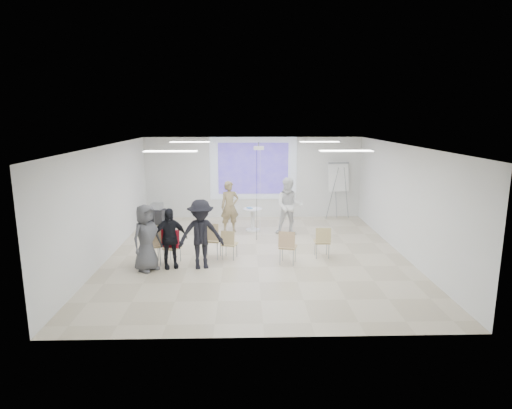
{
  "coord_description": "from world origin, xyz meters",
  "views": [
    {
      "loc": [
        -0.33,
        -11.26,
        3.75
      ],
      "look_at": [
        0.0,
        0.8,
        1.25
      ],
      "focal_mm": 30.0,
      "sensor_mm": 36.0,
      "label": 1
    }
  ],
  "objects_px": {
    "player_left": "(230,203)",
    "audience_left": "(169,234)",
    "player_right": "(289,203)",
    "flipchart_easel": "(338,177)",
    "av_cart": "(157,215)",
    "pedestal_table": "(253,218)",
    "laptop": "(212,238)",
    "chair_right_far": "(322,240)",
    "chair_center": "(229,242)",
    "audience_mid": "(201,230)",
    "chair_far_left": "(151,243)",
    "chair_left_mid": "(171,246)",
    "chair_left_inner": "(211,237)",
    "audience_outer": "(146,234)",
    "chair_right_inner": "(287,245)"
  },
  "relations": [
    {
      "from": "chair_far_left",
      "to": "laptop",
      "type": "height_order",
      "value": "chair_far_left"
    },
    {
      "from": "audience_mid",
      "to": "chair_center",
      "type": "bearing_deg",
      "value": 31.42
    },
    {
      "from": "pedestal_table",
      "to": "chair_far_left",
      "type": "distance_m",
      "value": 4.22
    },
    {
      "from": "pedestal_table",
      "to": "player_left",
      "type": "bearing_deg",
      "value": -171.34
    },
    {
      "from": "laptop",
      "to": "av_cart",
      "type": "relative_size",
      "value": 0.48
    },
    {
      "from": "player_left",
      "to": "audience_left",
      "type": "height_order",
      "value": "player_left"
    },
    {
      "from": "av_cart",
      "to": "pedestal_table",
      "type": "bearing_deg",
      "value": -3.06
    },
    {
      "from": "audience_outer",
      "to": "av_cart",
      "type": "relative_size",
      "value": 2.43
    },
    {
      "from": "chair_right_far",
      "to": "audience_left",
      "type": "distance_m",
      "value": 4.03
    },
    {
      "from": "player_right",
      "to": "flipchart_easel",
      "type": "distance_m",
      "value": 2.94
    },
    {
      "from": "player_right",
      "to": "audience_left",
      "type": "xyz_separation_m",
      "value": [
        -3.31,
        -3.05,
        -0.14
      ]
    },
    {
      "from": "chair_left_mid",
      "to": "chair_left_inner",
      "type": "relative_size",
      "value": 0.8
    },
    {
      "from": "player_left",
      "to": "audience_outer",
      "type": "height_order",
      "value": "player_left"
    },
    {
      "from": "chair_right_inner",
      "to": "av_cart",
      "type": "relative_size",
      "value": 1.18
    },
    {
      "from": "chair_left_inner",
      "to": "chair_left_mid",
      "type": "bearing_deg",
      "value": -151.26
    },
    {
      "from": "chair_right_inner",
      "to": "chair_right_far",
      "type": "height_order",
      "value": "chair_right_inner"
    },
    {
      "from": "chair_center",
      "to": "av_cart",
      "type": "height_order",
      "value": "chair_center"
    },
    {
      "from": "av_cart",
      "to": "flipchart_easel",
      "type": "bearing_deg",
      "value": 19.11
    },
    {
      "from": "player_left",
      "to": "chair_center",
      "type": "relative_size",
      "value": 2.38
    },
    {
      "from": "audience_left",
      "to": "chair_far_left",
      "type": "bearing_deg",
      "value": 142.31
    },
    {
      "from": "flipchart_easel",
      "to": "audience_outer",
      "type": "bearing_deg",
      "value": -147.61
    },
    {
      "from": "pedestal_table",
      "to": "chair_right_far",
      "type": "bearing_deg",
      "value": -57.35
    },
    {
      "from": "chair_right_far",
      "to": "player_left",
      "type": "bearing_deg",
      "value": 134.52
    },
    {
      "from": "player_left",
      "to": "chair_left_inner",
      "type": "height_order",
      "value": "player_left"
    },
    {
      "from": "laptop",
      "to": "av_cart",
      "type": "height_order",
      "value": "av_cart"
    },
    {
      "from": "chair_left_mid",
      "to": "flipchart_easel",
      "type": "relative_size",
      "value": 0.38
    },
    {
      "from": "chair_left_inner",
      "to": "flipchart_easel",
      "type": "xyz_separation_m",
      "value": [
        4.34,
        4.47,
        0.96
      ]
    },
    {
      "from": "chair_right_inner",
      "to": "flipchart_easel",
      "type": "xyz_separation_m",
      "value": [
        2.36,
        4.98,
        1.02
      ]
    },
    {
      "from": "chair_left_mid",
      "to": "av_cart",
      "type": "relative_size",
      "value": 1.04
    },
    {
      "from": "player_right",
      "to": "chair_left_inner",
      "type": "xyz_separation_m",
      "value": [
        -2.32,
        -2.4,
        -0.43
      ]
    },
    {
      "from": "laptop",
      "to": "chair_far_left",
      "type": "bearing_deg",
      "value": 31.34
    },
    {
      "from": "pedestal_table",
      "to": "player_right",
      "type": "relative_size",
      "value": 0.41
    },
    {
      "from": "chair_left_mid",
      "to": "chair_right_far",
      "type": "xyz_separation_m",
      "value": [
        4.0,
        0.33,
        0.04
      ]
    },
    {
      "from": "chair_left_mid",
      "to": "chair_center",
      "type": "height_order",
      "value": "chair_center"
    },
    {
      "from": "player_left",
      "to": "chair_far_left",
      "type": "height_order",
      "value": "player_left"
    },
    {
      "from": "chair_right_far",
      "to": "audience_left",
      "type": "height_order",
      "value": "audience_left"
    },
    {
      "from": "flipchart_easel",
      "to": "chair_far_left",
      "type": "bearing_deg",
      "value": -149.44
    },
    {
      "from": "chair_left_mid",
      "to": "chair_left_inner",
      "type": "distance_m",
      "value": 1.08
    },
    {
      "from": "chair_right_inner",
      "to": "chair_right_far",
      "type": "distance_m",
      "value": 1.11
    },
    {
      "from": "flipchart_easel",
      "to": "audience_left",
      "type": "bearing_deg",
      "value": -145.96
    },
    {
      "from": "chair_far_left",
      "to": "chair_left_mid",
      "type": "xyz_separation_m",
      "value": [
        0.46,
        0.13,
        -0.12
      ]
    },
    {
      "from": "chair_left_inner",
      "to": "av_cart",
      "type": "relative_size",
      "value": 1.3
    },
    {
      "from": "pedestal_table",
      "to": "audience_mid",
      "type": "height_order",
      "value": "audience_mid"
    },
    {
      "from": "chair_left_mid",
      "to": "pedestal_table",
      "type": "bearing_deg",
      "value": 76.97
    },
    {
      "from": "laptop",
      "to": "audience_outer",
      "type": "height_order",
      "value": "audience_outer"
    },
    {
      "from": "flipchart_easel",
      "to": "audience_mid",
      "type": "bearing_deg",
      "value": -141.03
    },
    {
      "from": "chair_right_far",
      "to": "chair_center",
      "type": "bearing_deg",
      "value": -177.86
    },
    {
      "from": "chair_right_inner",
      "to": "flipchart_easel",
      "type": "height_order",
      "value": "flipchart_easel"
    },
    {
      "from": "pedestal_table",
      "to": "av_cart",
      "type": "xyz_separation_m",
      "value": [
        -3.34,
        0.97,
        -0.08
      ]
    },
    {
      "from": "chair_center",
      "to": "audience_mid",
      "type": "relative_size",
      "value": 0.41
    }
  ]
}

